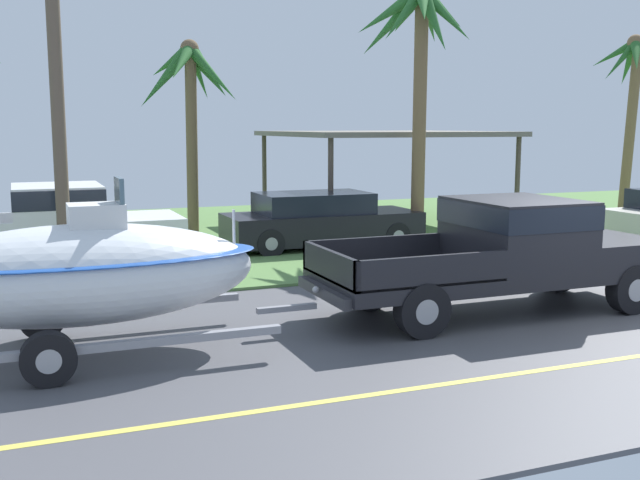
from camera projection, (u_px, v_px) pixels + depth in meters
ground at (362, 243)px, 19.55m from camera, size 36.00×22.00×0.11m
pickup_truck_towing at (514, 248)px, 12.27m from camera, size 6.03×2.07×1.82m
boat_on_trailer at (79, 274)px, 9.78m from camera, size 5.85×2.37×2.33m
parked_pickup_background at (57, 224)px, 15.34m from camera, size 5.89×2.05×1.81m
parked_sedan_far at (320, 221)px, 18.59m from camera, size 4.77×1.88×1.38m
carport_awning at (383, 135)px, 22.47m from camera, size 6.16×5.98×2.83m
palm_tree_near_left at (634, 80)px, 25.30m from camera, size 2.57×2.90×5.99m
palm_tree_near_right at (189, 87)px, 20.48m from camera, size 2.67×3.19×5.30m
palm_tree_far_left at (416, 38)px, 18.43m from camera, size 2.91×3.10×6.48m
utility_pole at (56, 70)px, 13.17m from camera, size 0.24×1.80×7.59m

